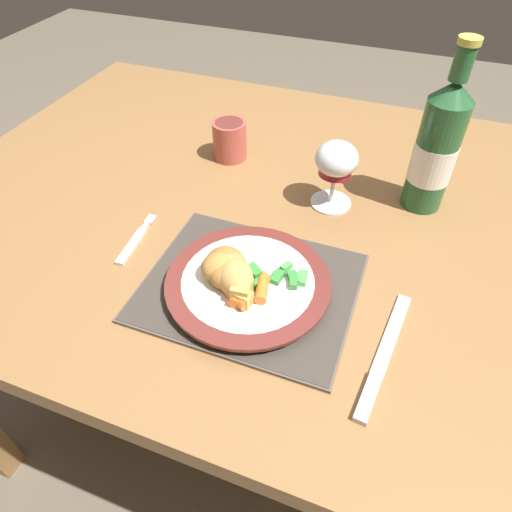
# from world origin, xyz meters

# --- Properties ---
(ground_plane) EXTENTS (6.00, 6.00, 0.00)m
(ground_plane) POSITION_xyz_m (0.00, 0.00, 0.00)
(ground_plane) COLOR brown
(dining_table) EXTENTS (1.36, 0.94, 0.74)m
(dining_table) POSITION_xyz_m (0.00, 0.00, 0.66)
(dining_table) COLOR olive
(dining_table) RESTS_ON ground
(placemat) EXTENTS (0.31, 0.26, 0.01)m
(placemat) POSITION_xyz_m (-0.00, -0.21, 0.74)
(placemat) COLOR brown
(placemat) RESTS_ON dining_table
(dinner_plate) EXTENTS (0.24, 0.24, 0.02)m
(dinner_plate) POSITION_xyz_m (0.00, -0.22, 0.76)
(dinner_plate) COLOR white
(dinner_plate) RESTS_ON placemat
(breaded_croquettes) EXTENTS (0.11, 0.10, 0.04)m
(breaded_croquettes) POSITION_xyz_m (-0.03, -0.23, 0.79)
(breaded_croquettes) COLOR #B77F3D
(breaded_croquettes) RESTS_ON dinner_plate
(green_beans_pile) EXTENTS (0.09, 0.07, 0.02)m
(green_beans_pile) POSITION_xyz_m (0.04, -0.21, 0.77)
(green_beans_pile) COLOR #4CA84C
(green_beans_pile) RESTS_ON dinner_plate
(glazed_carrots) EXTENTS (0.06, 0.07, 0.02)m
(glazed_carrots) POSITION_xyz_m (0.01, -0.25, 0.78)
(glazed_carrots) COLOR orange
(glazed_carrots) RESTS_ON dinner_plate
(fork) EXTENTS (0.03, 0.13, 0.01)m
(fork) POSITION_xyz_m (-0.22, -0.19, 0.74)
(fork) COLOR silver
(fork) RESTS_ON dining_table
(table_knife) EXTENTS (0.04, 0.22, 0.01)m
(table_knife) POSITION_xyz_m (0.21, -0.28, 0.74)
(table_knife) COLOR silver
(table_knife) RESTS_ON dining_table
(wine_glass) EXTENTS (0.07, 0.07, 0.12)m
(wine_glass) POSITION_xyz_m (0.06, 0.03, 0.83)
(wine_glass) COLOR silver
(wine_glass) RESTS_ON dining_table
(bottle) EXTENTS (0.07, 0.07, 0.29)m
(bottle) POSITION_xyz_m (0.22, 0.09, 0.85)
(bottle) COLOR #23562D
(bottle) RESTS_ON dining_table
(roast_potatoes) EXTENTS (0.04, 0.04, 0.03)m
(roast_potatoes) POSITION_xyz_m (0.01, -0.26, 0.78)
(roast_potatoes) COLOR gold
(roast_potatoes) RESTS_ON dinner_plate
(drinking_cup) EXTENTS (0.07, 0.07, 0.08)m
(drinking_cup) POSITION_xyz_m (-0.17, 0.11, 0.78)
(drinking_cup) COLOR #B24C42
(drinking_cup) RESTS_ON dining_table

